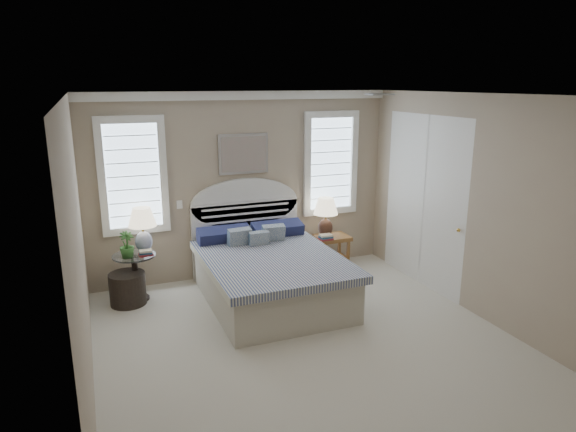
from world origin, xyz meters
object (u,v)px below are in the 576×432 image
Objects in this scene: lamp_right at (326,213)px; side_table_left at (135,272)px; bed at (268,271)px; nightstand_right at (332,245)px; lamp_left at (143,225)px; floor_pot at (128,289)px.

side_table_left is at bearing -177.34° from lamp_right.
bed is 4.29× the size of nightstand_right.
bed is at bearing -19.74° from side_table_left.
nightstand_right is 0.88× the size of lamp_left.
bed reaches higher than side_table_left.
lamp_left is at bearing 155.10° from bed.
side_table_left is at bearing 40.03° from floor_pot.
nightstand_right is at bearing -0.11° from lamp_left.
nightstand_right is 2.87m from lamp_left.
lamp_left is (0.15, 0.11, 0.61)m from side_table_left.
bed is 3.74× the size of lamp_right.
floor_pot is 3.05m from lamp_right.
nightstand_right is 3.08m from floor_pot.
bed is at bearing -24.90° from lamp_left.
bed is 1.77m from lamp_left.
bed reaches higher than floor_pot.
side_table_left is 2.89m from lamp_right.
side_table_left reaches higher than floor_pot.
lamp_right is (-0.11, 0.03, 0.51)m from nightstand_right.
nightstand_right reaches higher than floor_pot.
bed is at bearing -148.71° from lamp_right.
floor_pot is at bearing -142.36° from lamp_left.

